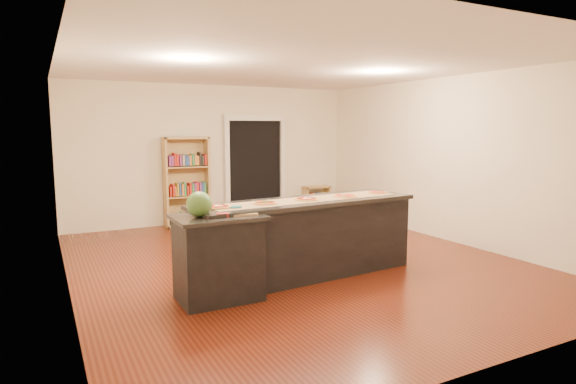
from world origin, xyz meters
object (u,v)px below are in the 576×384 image
side_counter (218,257)px  watermelon (199,204)px  kitchen_island (306,238)px  bookshelf (187,182)px  waste_bin (204,218)px  low_shelf (316,200)px

side_counter → watermelon: 0.66m
kitchen_island → watermelon: size_ratio=10.86×
kitchen_island → side_counter: kitchen_island is taller
watermelon → side_counter: bearing=2.8°
bookshelf → waste_bin: bookshelf is taller
kitchen_island → side_counter: bearing=-170.8°
kitchen_island → bookshelf: bookshelf is taller
bookshelf → waste_bin: 0.79m
bookshelf → watermelon: bearing=-103.8°
watermelon → kitchen_island: bearing=12.3°
kitchen_island → low_shelf: size_ratio=4.92×
side_counter → watermelon: size_ratio=3.48×
side_counter → low_shelf: size_ratio=1.58×
waste_bin → watermelon: (-1.32, -4.09, 0.94)m
waste_bin → kitchen_island: bearing=-87.0°
waste_bin → side_counter: bearing=-105.3°
watermelon → low_shelf: bearing=46.7°
bookshelf → watermelon: bookshelf is taller
bookshelf → low_shelf: size_ratio=2.83×
side_counter → waste_bin: bearing=74.5°
kitchen_island → side_counter: size_ratio=3.12×
side_counter → bookshelf: bearing=78.6°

